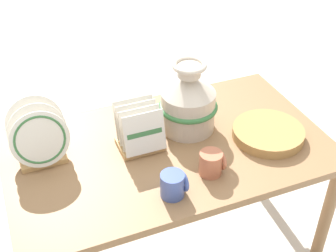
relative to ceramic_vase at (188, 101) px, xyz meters
The scene contains 8 objects.
ground_plane 0.79m from the ceramic_vase, 144.06° to the right, with size 14.00×14.00×0.00m, color silver.
display_table 0.27m from the ceramic_vase, 144.06° to the right, with size 1.37×0.80×0.64m.
ceramic_vase is the anchor object (origin of this frame).
dish_rack_round_plates 0.65m from the ceramic_vase, behind, with size 0.23×0.19×0.25m.
dish_rack_square_plates 0.26m from the ceramic_vase, 168.50° to the right, with size 0.19×0.17×0.20m.
wicker_charger_stack 0.38m from the ceramic_vase, 33.94° to the right, with size 0.31×0.31×0.04m.
mug_terracotta_glaze 0.33m from the ceramic_vase, 96.71° to the right, with size 0.10×0.09×0.10m.
mug_cobalt_glaze 0.44m from the ceramic_vase, 121.03° to the right, with size 0.10×0.09×0.10m.
Camera 1 is at (-0.59, -1.45, 1.88)m, focal length 50.00 mm.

